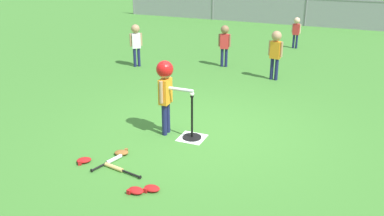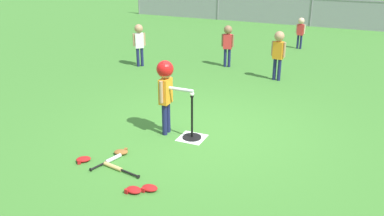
# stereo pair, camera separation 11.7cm
# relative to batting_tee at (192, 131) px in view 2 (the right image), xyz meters

# --- Properties ---
(ground_plane) EXTENTS (60.00, 60.00, 0.00)m
(ground_plane) POSITION_rel_batting_tee_xyz_m (0.14, 0.31, -0.13)
(ground_plane) COLOR #3D7A2D
(home_plate) EXTENTS (0.44, 0.44, 0.01)m
(home_plate) POSITION_rel_batting_tee_xyz_m (0.00, 0.00, -0.12)
(home_plate) COLOR white
(home_plate) RESTS_ON ground_plane
(batting_tee) EXTENTS (0.32, 0.32, 0.76)m
(batting_tee) POSITION_rel_batting_tee_xyz_m (0.00, 0.00, 0.00)
(batting_tee) COLOR black
(batting_tee) RESTS_ON ground_plane
(baseball_on_tee) EXTENTS (0.07, 0.07, 0.07)m
(baseball_on_tee) POSITION_rel_batting_tee_xyz_m (0.00, 0.00, 0.67)
(baseball_on_tee) COLOR white
(baseball_on_tee) RESTS_ON batting_tee
(batter_child) EXTENTS (0.65, 0.37, 1.31)m
(batter_child) POSITION_rel_batting_tee_xyz_m (-0.48, -0.00, 0.80)
(batter_child) COLOR #191E4C
(batter_child) RESTS_ON ground_plane
(fielder_near_right) EXTENTS (0.27, 0.25, 1.14)m
(fielder_near_right) POSITION_rel_batting_tee_xyz_m (-3.12, 3.56, 0.60)
(fielder_near_right) COLOR #191E4C
(fielder_near_right) RESTS_ON ground_plane
(fielder_deep_left) EXTENTS (0.33, 0.22, 1.12)m
(fielder_deep_left) POSITION_rel_batting_tee_xyz_m (-0.94, 4.47, 0.59)
(fielder_deep_left) COLOR #191E4C
(fielder_deep_left) RESTS_ON ground_plane
(fielder_near_left) EXTENTS (0.35, 0.24, 1.20)m
(fielder_near_left) POSITION_rel_batting_tee_xyz_m (0.56, 3.82, 0.64)
(fielder_near_left) COLOR #191E4C
(fielder_near_left) RESTS_ON ground_plane
(fielder_deep_center) EXTENTS (0.29, 0.19, 0.98)m
(fielder_deep_center) POSITION_rel_batting_tee_xyz_m (0.45, 7.39, 0.50)
(fielder_deep_center) COLOR #191E4C
(fielder_deep_center) RESTS_ON ground_plane
(spare_bat_silver) EXTENTS (0.20, 0.58, 0.06)m
(spare_bat_silver) POSITION_rel_batting_tee_xyz_m (-0.80, -1.27, -0.10)
(spare_bat_silver) COLOR silver
(spare_bat_silver) RESTS_ON ground_plane
(spare_bat_wood) EXTENTS (0.68, 0.18, 0.06)m
(spare_bat_wood) POSITION_rel_batting_tee_xyz_m (-0.58, -1.43, -0.10)
(spare_bat_wood) COLOR #DBB266
(spare_bat_wood) RESTS_ON ground_plane
(glove_by_plate) EXTENTS (0.27, 0.26, 0.07)m
(glove_by_plate) POSITION_rel_batting_tee_xyz_m (-1.18, -1.43, -0.09)
(glove_by_plate) COLOR #B21919
(glove_by_plate) RESTS_ON ground_plane
(glove_near_bats) EXTENTS (0.23, 0.18, 0.07)m
(glove_near_bats) POSITION_rel_batting_tee_xyz_m (-0.04, -1.85, -0.09)
(glove_near_bats) COLOR #B21919
(glove_near_bats) RESTS_ON ground_plane
(glove_tossed_aside) EXTENTS (0.23, 0.18, 0.07)m
(glove_tossed_aside) POSITION_rel_batting_tee_xyz_m (0.14, -1.72, -0.09)
(glove_tossed_aside) COLOR #B21919
(glove_tossed_aside) RESTS_ON ground_plane
(glove_outfield_drop) EXTENTS (0.27, 0.24, 0.07)m
(glove_outfield_drop) POSITION_rel_batting_tee_xyz_m (-0.78, -0.99, -0.09)
(glove_outfield_drop) COLOR brown
(glove_outfield_drop) RESTS_ON ground_plane
(outfield_fence) EXTENTS (16.06, 0.06, 1.15)m
(outfield_fence) POSITION_rel_batting_tee_xyz_m (0.14, 11.52, 0.49)
(outfield_fence) COLOR slate
(outfield_fence) RESTS_ON ground_plane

